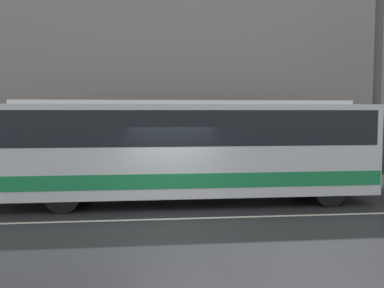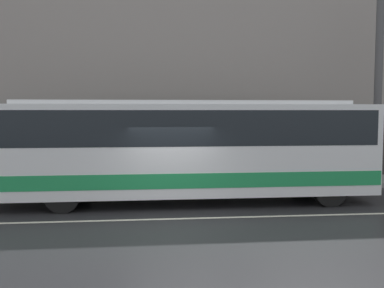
% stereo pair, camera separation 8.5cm
% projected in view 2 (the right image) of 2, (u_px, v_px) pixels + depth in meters
% --- Properties ---
extents(ground_plane, '(60.00, 60.00, 0.00)m').
position_uv_depth(ground_plane, '(173.00, 219.00, 11.77)').
color(ground_plane, '#262628').
extents(sidewalk, '(60.00, 2.36, 0.16)m').
position_uv_depth(sidewalk, '(166.00, 184.00, 16.90)').
color(sidewalk, gray).
rests_on(sidewalk, ground_plane).
extents(building_facade, '(60.00, 0.35, 11.47)m').
position_uv_depth(building_facade, '(164.00, 50.00, 17.80)').
color(building_facade, gray).
rests_on(building_facade, ground_plane).
extents(lane_stripe, '(54.00, 0.14, 0.01)m').
position_uv_depth(lane_stripe, '(173.00, 219.00, 11.77)').
color(lane_stripe, beige).
rests_on(lane_stripe, ground_plane).
extents(transit_bus, '(12.13, 2.52, 3.30)m').
position_uv_depth(transit_bus, '(184.00, 145.00, 13.81)').
color(transit_bus, white).
rests_on(transit_bus, ground_plane).
extents(utility_pole_near, '(0.30, 0.30, 7.86)m').
position_uv_depth(utility_pole_near, '(378.00, 82.00, 16.70)').
color(utility_pole_near, '#4C4C4F').
rests_on(utility_pole_near, sidewalk).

